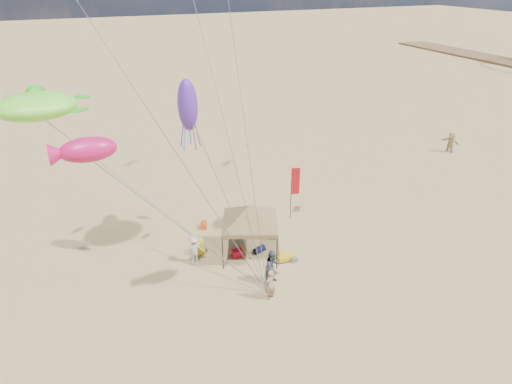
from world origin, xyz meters
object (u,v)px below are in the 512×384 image
chair_yellow (199,247)px  person_near_a (270,285)px  chair_green (272,231)px  canopy_tent (250,207)px  feather_flag (294,185)px  cooler_blue (270,219)px  person_near_c (194,249)px  cooler_red (237,253)px  person_near_b (273,267)px  beach_cart (286,257)px  person_far_c (451,142)px

chair_yellow → person_near_a: size_ratio=0.46×
chair_green → canopy_tent: bearing=-149.1°
feather_flag → chair_green: (-2.07, -1.46, -1.86)m
feather_flag → cooler_blue: bearing=174.4°
cooler_blue → chair_green: (-0.60, -1.60, 0.16)m
person_near_c → canopy_tent: bearing=-179.2°
cooler_red → chair_yellow: chair_yellow is taller
person_near_b → person_near_c: bearing=112.0°
chair_green → person_near_a: person_near_a is taller
canopy_tent → feather_flag: size_ratio=1.50×
canopy_tent → beach_cart: (1.46, -1.27, -2.57)m
person_far_c → person_near_a: bearing=-82.0°
cooler_blue → person_far_c: bearing=14.0°
beach_cart → person_near_a: 3.15m
person_near_b → chair_green: bearing=43.8°
cooler_blue → beach_cart: size_ratio=0.60×
cooler_red → chair_green: chair_green is taller
beach_cart → person_near_a: size_ratio=0.59×
beach_cart → person_far_c: 20.88m
cooler_red → cooler_blue: bearing=40.4°
person_near_a → person_near_b: bearing=-146.1°
cooler_red → beach_cart: 2.54m
feather_flag → chair_yellow: bearing=-167.5°
cooler_blue → beach_cart: bearing=-102.8°
beach_cart → person_near_b: size_ratio=0.51×
person_near_c → feather_flag: bearing=-153.4°
cooler_blue → chair_green: size_ratio=0.77×
cooler_red → person_near_b: person_near_b is taller
canopy_tent → feather_flag: (3.82, 2.50, -0.56)m
cooler_blue → chair_yellow: 5.00m
cooler_blue → person_near_b: bearing=-113.3°
canopy_tent → chair_green: size_ratio=7.12×
cooler_blue → person_near_c: bearing=-157.0°
canopy_tent → beach_cart: canopy_tent is taller
person_near_c → person_far_c: (23.40, 6.75, 0.07)m
person_near_b → person_far_c: 22.70m
canopy_tent → cooler_blue: 4.37m
cooler_blue → beach_cart: (-0.89, -3.91, 0.01)m
canopy_tent → person_near_b: canopy_tent is taller
feather_flag → cooler_red: feather_flag is taller
beach_cart → person_near_b: 2.06m
chair_yellow → person_near_c: (-0.45, -0.69, 0.42)m
feather_flag → cooler_blue: (-1.47, 0.14, -2.02)m
cooler_red → chair_green: (2.46, 1.01, 0.16)m
cooler_red → person_near_a: person_near_a is taller
feather_flag → person_near_c: 7.14m
cooler_blue → chair_green: 1.72m
person_near_a → beach_cart: bearing=-155.3°
cooler_red → person_far_c: bearing=18.6°
cooler_blue → person_far_c: (18.20, 4.54, 0.65)m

